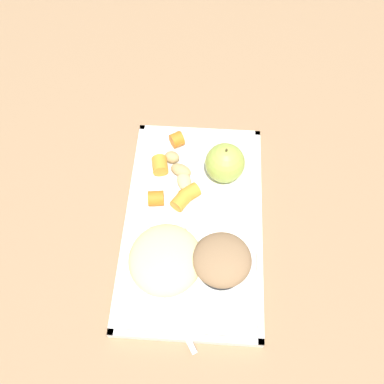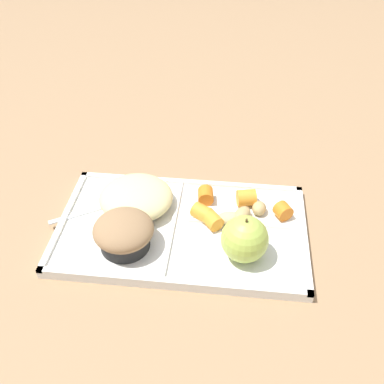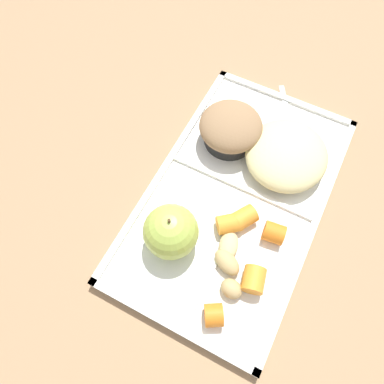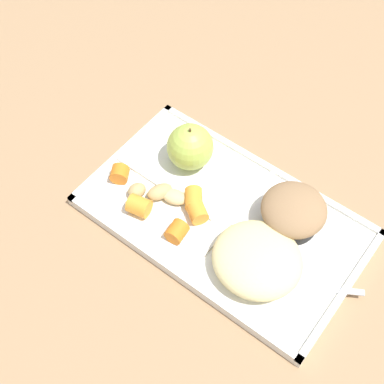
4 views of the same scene
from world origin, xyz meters
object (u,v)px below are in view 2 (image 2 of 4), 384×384
object	(u,v)px
bran_muffin	(124,233)
plastic_fork	(107,206)
green_apple	(245,239)
lunch_tray	(182,230)

from	to	relation	value
bran_muffin	plastic_fork	size ratio (longest dim) A/B	0.61
bran_muffin	plastic_fork	distance (m)	0.10
green_apple	plastic_fork	size ratio (longest dim) A/B	0.50
lunch_tray	green_apple	bearing A→B (deg)	153.51
green_apple	plastic_fork	bearing A→B (deg)	-19.90
lunch_tray	green_apple	distance (m)	0.12
lunch_tray	bran_muffin	distance (m)	0.10
lunch_tray	bran_muffin	bearing A→B (deg)	31.11
green_apple	lunch_tray	bearing A→B (deg)	-26.49
green_apple	bran_muffin	distance (m)	0.18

